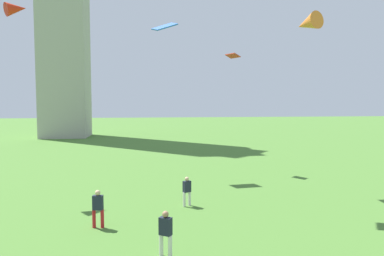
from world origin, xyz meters
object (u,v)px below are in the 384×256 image
person_1 (166,231)px  kite_flying_0 (307,23)px  person_2 (98,206)px  person_3 (187,190)px  kite_flying_3 (16,9)px  kite_flying_7 (165,27)px  kite_flying_2 (233,56)px

person_1 → kite_flying_0: kite_flying_0 is taller
person_2 → person_3: bearing=43.7°
kite_flying_0 → kite_flying_3: 22.17m
kite_flying_3 → kite_flying_7: kite_flying_7 is taller
person_3 → kite_flying_3: kite_flying_3 is taller
kite_flying_7 → person_2: bearing=-123.5°
person_3 → kite_flying_0: (11.40, 11.04, 11.14)m
kite_flying_2 → person_2: bearing=-67.0°
kite_flying_2 → kite_flying_3: size_ratio=0.85×
person_3 → kite_flying_3: (-9.65, 4.14, 10.09)m
person_3 → kite_flying_7: kite_flying_7 is taller
person_3 → kite_flying_3: bearing=-52.6°
person_1 → kite_flying_7: (0.78, 15.08, 10.09)m
kite_flying_2 → kite_flying_0: bearing=67.1°
person_1 → kite_flying_7: size_ratio=0.85×
kite_flying_2 → person_1: bearing=-52.9°
person_2 → kite_flying_2: size_ratio=1.30×
person_1 → kite_flying_3: kite_flying_3 is taller
kite_flying_0 → person_3: bearing=22.9°
person_2 → kite_flying_2: (9.03, 12.86, 8.18)m
person_2 → kite_flying_7: kite_flying_7 is taller
kite_flying_3 → person_3: bearing=-147.4°
kite_flying_7 → kite_flying_3: bearing=-169.1°
person_1 → kite_flying_0: (12.86, 17.35, 11.07)m
person_3 → kite_flying_2: kite_flying_2 is taller
person_1 → kite_flying_2: 19.27m
person_2 → kite_flying_0: bearing=51.3°
person_1 → kite_flying_2: (6.24, 16.30, 8.18)m
kite_flying_0 → kite_flying_2: size_ratio=2.06×
kite_flying_2 → kite_flying_7: 5.91m
person_2 → kite_flying_3: bearing=137.3°
kite_flying_2 → kite_flying_7: size_ratio=0.65×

